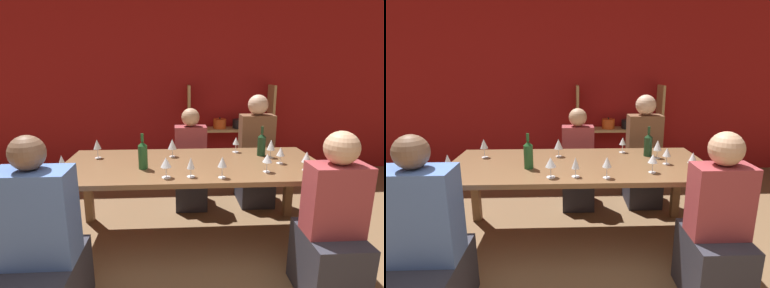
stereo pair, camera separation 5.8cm
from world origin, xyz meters
TOP-DOWN VIEW (x-y plane):
  - wall_back_red at (0.00, 3.83)m, footprint 8.80×0.06m
  - shelf_unit at (0.66, 3.63)m, footprint 1.27×0.30m
  - dining_table at (-0.05, 1.78)m, footprint 2.29×0.99m
  - wine_bottle_green at (-0.47, 1.66)m, footprint 0.08×0.08m
  - wine_bottle_dark at (0.63, 1.99)m, footprint 0.08×0.08m
  - wine_glass_red_a at (0.87, 1.53)m, footprint 0.08×0.08m
  - wine_glass_white_a at (0.54, 1.51)m, footprint 0.08×0.08m
  - wine_glass_empty_a at (-0.27, 1.43)m, footprint 0.08×0.08m
  - wine_glass_red_b at (0.72, 1.73)m, footprint 0.07×0.07m
  - wine_glass_red_c at (0.41, 2.12)m, footprint 0.07×0.07m
  - wine_glass_white_b at (-0.23, 2.00)m, footprint 0.08×0.08m
  - wine_glass_empty_b at (0.70, 1.91)m, footprint 0.08×0.08m
  - wine_glass_empty_c at (-1.09, 1.52)m, footprint 0.07×0.07m
  - wine_glass_white_c at (-0.08, 1.43)m, footprint 0.06×0.06m
  - wine_glass_red_d at (0.15, 1.40)m, footprint 0.07×0.07m
  - wine_glass_red_e at (-0.93, 1.99)m, footprint 0.07×0.07m
  - person_near_a at (-1.03, 0.91)m, footprint 0.44×0.56m
  - person_far_a at (0.75, 2.59)m, footprint 0.39×0.48m
  - person_near_b at (0.85, 1.01)m, footprint 0.38×0.47m
  - person_far_b at (-0.03, 2.54)m, footprint 0.36×0.45m

SIDE VIEW (x-z plane):
  - person_far_b at x=-0.03m, z-range -0.15..1.01m
  - person_near_a at x=-1.03m, z-range -0.17..1.04m
  - person_near_b at x=0.85m, z-range -0.15..1.05m
  - shelf_unit at x=0.66m, z-range -0.22..1.13m
  - person_far_a at x=0.75m, z-range -0.16..1.13m
  - dining_table at x=-0.05m, z-range 0.30..1.05m
  - wine_glass_red_b at x=0.72m, z-range 0.79..0.94m
  - wine_glass_white_c at x=-0.08m, z-range 0.79..0.94m
  - wine_glass_red_c at x=0.41m, z-range 0.79..0.94m
  - wine_glass_red_a at x=0.87m, z-range 0.79..0.95m
  - wine_glass_white_a at x=0.54m, z-range 0.79..0.95m
  - wine_bottle_dark at x=0.63m, z-range 0.73..1.02m
  - wine_glass_empty_c at x=-1.09m, z-range 0.79..0.96m
  - wine_glass_empty_a at x=-0.27m, z-range 0.80..0.96m
  - wine_glass_white_b at x=-0.23m, z-range 0.79..0.96m
  - wine_bottle_green at x=-0.47m, z-range 0.73..1.03m
  - wine_glass_red_d at x=0.15m, z-range 0.80..0.96m
  - wine_glass_empty_b at x=0.70m, z-range 0.79..0.97m
  - wine_glass_red_e at x=-0.93m, z-range 0.80..0.98m
  - wall_back_red at x=0.00m, z-range 0.00..2.70m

